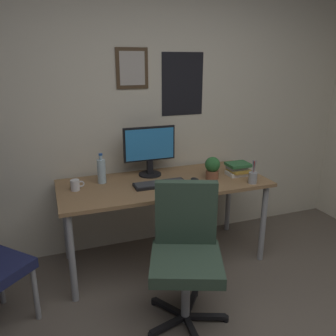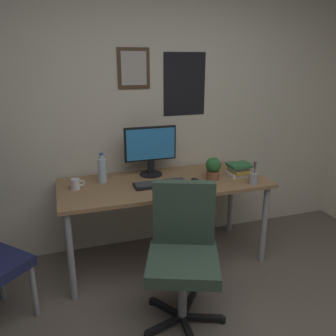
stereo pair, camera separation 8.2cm
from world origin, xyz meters
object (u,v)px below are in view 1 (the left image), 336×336
office_chair (186,247)px  water_bottle (101,171)px  monitor (150,149)px  keyboard (160,184)px  pen_cup (253,177)px  coffee_mug_near (75,185)px  book_stack_left (237,169)px  computer_mouse (195,180)px  potted_plant (212,167)px

office_chair → water_bottle: (-0.40, 0.86, 0.32)m
monitor → keyboard: 0.36m
office_chair → keyboard: (0.03, 0.63, 0.23)m
keyboard → pen_cup: 0.77m
coffee_mug_near → book_stack_left: book_stack_left is taller
keyboard → computer_mouse: computer_mouse is taller
pen_cup → office_chair: bearing=-151.5°
office_chair → book_stack_left: bearing=40.5°
keyboard → potted_plant: bearing=-0.1°
coffee_mug_near → book_stack_left: (1.39, -0.10, 0.01)m
pen_cup → book_stack_left: 0.23m
keyboard → coffee_mug_near: coffee_mug_near is taller
monitor → computer_mouse: (0.30, -0.31, -0.22)m
office_chair → coffee_mug_near: office_chair is taller
computer_mouse → potted_plant: bearing=8.3°
pen_cup → keyboard: bearing=163.9°
computer_mouse → water_bottle: water_bottle is taller
coffee_mug_near → office_chair: bearing=-50.4°
book_stack_left → monitor: bearing=160.3°
book_stack_left → keyboard: bearing=-178.5°
computer_mouse → book_stack_left: bearing=6.0°
potted_plant → computer_mouse: bearing=-171.7°
computer_mouse → pen_cup: pen_cup is taller
office_chair → potted_plant: bearing=51.4°
monitor → potted_plant: (0.47, -0.28, -0.13)m
potted_plant → pen_cup: size_ratio=0.98×
pen_cup → computer_mouse: bearing=156.8°
potted_plant → pen_cup: 0.35m
monitor → pen_cup: bearing=-33.8°
monitor → computer_mouse: bearing=-45.7°
water_bottle → keyboard: bearing=-27.2°
water_bottle → computer_mouse: bearing=-18.8°
coffee_mug_near → potted_plant: size_ratio=0.56×
coffee_mug_near → potted_plant: 1.14m
computer_mouse → water_bottle: (-0.74, 0.25, 0.09)m
office_chair → pen_cup: office_chair is taller
water_bottle → coffee_mug_near: bearing=-155.6°
water_bottle → potted_plant: 0.93m
computer_mouse → book_stack_left: 0.44m
pen_cup → potted_plant: bearing=141.4°
pen_cup → water_bottle: bearing=159.6°
monitor → computer_mouse: monitor is taller
office_chair → monitor: bearing=88.0°
monitor → coffee_mug_near: monitor is taller
monitor → book_stack_left: bearing=-19.7°
monitor → keyboard: size_ratio=1.07×
computer_mouse → pen_cup: bearing=-23.2°
office_chair → water_bottle: water_bottle is taller
coffee_mug_near → pen_cup: 1.44m
potted_plant → water_bottle: bearing=166.1°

